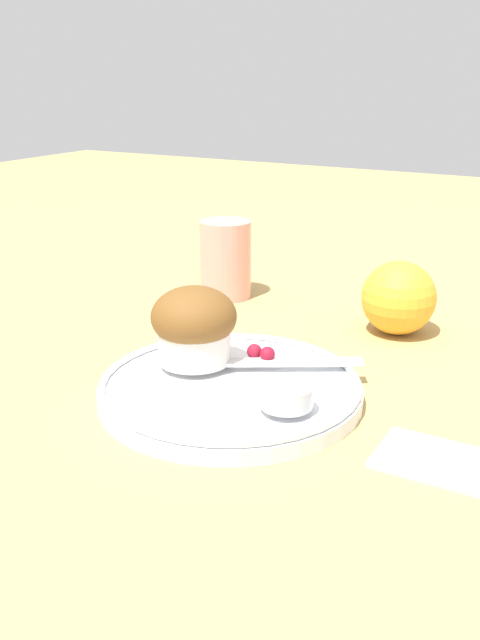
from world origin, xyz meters
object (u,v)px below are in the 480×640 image
(muffin, at_px, (193,325))
(orange_fruit, at_px, (399,298))
(juice_glass, at_px, (225,259))
(butter_knife, at_px, (271,362))

(muffin, bearing_deg, orange_fruit, 59.95)
(juice_glass, bearing_deg, muffin, -65.94)
(orange_fruit, bearing_deg, juice_glass, 174.51)
(butter_knife, relative_size, juice_glass, 1.54)
(butter_knife, bearing_deg, orange_fruit, 41.85)
(orange_fruit, distance_m, juice_glass, 0.24)
(butter_knife, distance_m, juice_glass, 0.28)
(butter_knife, xyz_separation_m, juice_glass, (-0.17, 0.21, 0.03))
(muffin, distance_m, juice_glass, 0.27)
(muffin, height_order, orange_fruit, muffin)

